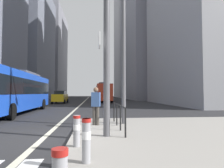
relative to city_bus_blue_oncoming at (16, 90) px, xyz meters
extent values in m
plane|color=#28282B|center=(4.35, 11.27, -1.84)|extent=(160.00, 160.00, 0.00)
cube|color=gray|center=(9.85, -9.73, -1.76)|extent=(9.00, 10.00, 0.15)
cube|color=beige|center=(4.35, 21.27, -1.83)|extent=(0.20, 80.00, 0.01)
cube|color=slate|center=(-11.65, 35.75, 12.30)|extent=(11.78, 19.35, 28.28)
cube|color=gray|center=(-11.65, 62.13, 14.68)|extent=(11.71, 23.70, 33.04)
cube|color=gray|center=(21.35, 35.07, 18.48)|extent=(13.31, 23.98, 40.64)
cube|color=#9E9EA3|center=(21.35, 58.88, 21.15)|extent=(13.06, 19.50, 45.98)
cube|color=blue|center=(0.00, -0.03, -0.11)|extent=(2.64, 12.02, 2.75)
cube|color=black|center=(0.00, -0.03, 0.23)|extent=(2.67, 11.78, 1.10)
cube|color=#4C4C51|center=(-0.02, 1.76, 1.41)|extent=(1.80, 4.34, 0.30)
cylinder|color=black|center=(1.24, -3.86, -1.34)|extent=(0.31, 1.00, 1.00)
cylinder|color=black|center=(1.16, 3.82, -1.34)|extent=(0.31, 1.00, 1.00)
cylinder|color=black|center=(-1.24, 3.79, -1.34)|extent=(0.31, 1.00, 1.00)
cube|color=red|center=(7.90, 20.39, -0.11)|extent=(2.52, 11.32, 2.75)
cube|color=black|center=(7.90, 20.39, 0.23)|extent=(2.56, 11.10, 1.10)
cube|color=#4C4C51|center=(7.91, 18.69, 1.41)|extent=(1.76, 4.08, 0.30)
cylinder|color=black|center=(6.70, 24.01, -1.34)|extent=(0.30, 1.00, 1.00)
cylinder|color=black|center=(9.10, 24.02, -1.34)|extent=(0.30, 1.00, 1.00)
cylinder|color=black|center=(6.71, 16.77, -1.34)|extent=(0.30, 1.00, 1.00)
cylinder|color=black|center=(9.11, 16.77, -1.34)|extent=(0.30, 1.00, 1.00)
cube|color=gold|center=(0.90, 15.35, -0.97)|extent=(1.87, 4.47, 1.10)
cube|color=black|center=(0.91, 15.50, -0.16)|extent=(1.54, 2.42, 0.52)
cylinder|color=black|center=(1.78, 13.82, -1.52)|extent=(0.23, 0.64, 0.64)
cylinder|color=black|center=(-0.04, 13.86, -1.52)|extent=(0.23, 0.64, 0.64)
cylinder|color=black|center=(1.84, 16.84, -1.52)|extent=(0.23, 0.64, 0.64)
cylinder|color=black|center=(0.02, 16.87, -1.52)|extent=(0.23, 0.64, 0.64)
cube|color=#232838|center=(8.58, 42.00, -0.97)|extent=(1.82, 4.26, 1.10)
cube|color=black|center=(8.58, 41.85, -0.16)|extent=(1.52, 2.30, 0.52)
cylinder|color=black|center=(7.68, 43.45, -1.52)|extent=(0.23, 0.64, 0.64)
cylinder|color=black|center=(9.50, 43.43, -1.52)|extent=(0.23, 0.64, 0.64)
cylinder|color=black|center=(7.65, 40.56, -1.52)|extent=(0.23, 0.64, 0.64)
cylinder|color=black|center=(9.47, 40.55, -1.52)|extent=(0.23, 0.64, 0.64)
cylinder|color=#515156|center=(6.55, -9.42, 1.31)|extent=(0.22, 0.22, 6.00)
cube|color=white|center=(6.30, -9.60, 1.51)|extent=(0.04, 0.60, 0.44)
cylinder|color=#56565B|center=(7.54, -6.77, 2.31)|extent=(0.20, 0.20, 8.00)
cylinder|color=#B21E19|center=(5.72, -13.73, -0.92)|extent=(0.20, 0.20, 0.08)
cylinder|color=#99999E|center=(5.96, -11.91, -1.23)|extent=(0.18, 0.18, 0.92)
cylinder|color=white|center=(5.96, -11.91, -1.12)|extent=(0.19, 0.19, 0.17)
cylinder|color=#B21E19|center=(5.96, -11.91, -0.81)|extent=(0.20, 0.20, 0.08)
cylinder|color=#99999E|center=(5.65, -10.63, -1.27)|extent=(0.18, 0.18, 0.84)
cylinder|color=white|center=(5.65, -10.63, -1.17)|extent=(0.19, 0.19, 0.15)
cylinder|color=#B21E19|center=(5.65, -10.63, -0.89)|extent=(0.20, 0.20, 0.08)
cylinder|color=black|center=(7.15, -9.68, -1.21)|extent=(0.06, 0.06, 0.95)
cylinder|color=black|center=(7.15, -8.47, -1.21)|extent=(0.06, 0.06, 0.95)
cylinder|color=black|center=(7.15, -7.27, -1.21)|extent=(0.06, 0.06, 0.95)
cylinder|color=black|center=(7.15, -6.06, -1.21)|extent=(0.06, 0.06, 0.95)
cylinder|color=black|center=(7.15, -7.87, -0.74)|extent=(0.06, 3.62, 0.06)
cylinder|color=#423D38|center=(6.29, -7.10, -1.27)|extent=(0.15, 0.15, 0.84)
cylinder|color=#423D38|center=(6.14, -7.06, -1.27)|extent=(0.15, 0.15, 0.84)
cube|color=#38568E|center=(6.21, -7.08, -0.53)|extent=(0.43, 0.33, 0.65)
sphere|color=brown|center=(6.21, -7.08, -0.09)|extent=(0.23, 0.23, 0.23)
camera|label=1|loc=(6.11, -16.10, -0.24)|focal=31.59mm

